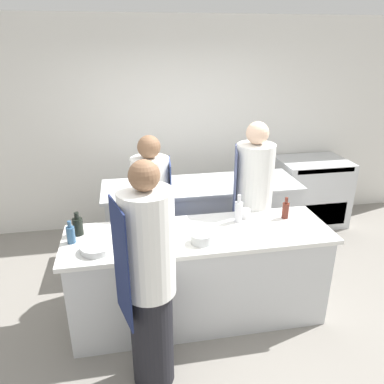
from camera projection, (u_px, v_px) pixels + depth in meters
ground_plane at (199, 314)px, 3.67m from camera, size 16.00×16.00×0.00m
wall_back at (168, 127)px, 5.07m from camera, size 8.00×0.06×2.80m
prep_counter at (199, 275)px, 3.49m from camera, size 2.38×0.73×0.90m
pass_counter at (201, 218)px, 4.61m from camera, size 2.34×0.74×0.90m
oven_range at (310, 191)px, 5.39m from camera, size 0.95×0.72×0.94m
chef_at_prep_near at (149, 282)px, 2.64m from camera, size 0.43×0.41×1.81m
chef_at_stove at (152, 214)px, 3.86m from camera, size 0.41×0.39×1.65m
chef_at_pass_far at (252, 206)px, 3.91m from camera, size 0.43×0.42×1.77m
bottle_olive_oil at (286, 210)px, 3.57m from camera, size 0.06×0.06×0.21m
bottle_vinegar at (239, 211)px, 3.49m from camera, size 0.07×0.07×0.27m
bottle_wine at (78, 226)px, 3.26m from camera, size 0.09×0.09×0.21m
bottle_cooking_oil at (71, 234)px, 3.13m from camera, size 0.07×0.07×0.20m
bottle_sauce at (152, 238)px, 3.03m from camera, size 0.09×0.09×0.26m
bowl_mixing_large at (96, 248)px, 3.02m from camera, size 0.25×0.25×0.06m
bowl_prep_small at (202, 238)px, 3.14m from camera, size 0.18×0.18×0.08m
cup at (245, 214)px, 3.58m from camera, size 0.09×0.09×0.09m
stockpot at (261, 169)px, 4.60m from camera, size 0.30×0.30×0.23m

